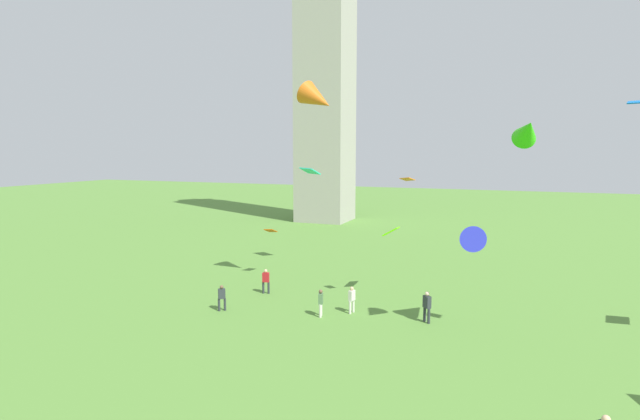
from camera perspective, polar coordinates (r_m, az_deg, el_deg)
name	(u,v)px	position (r m, az deg, el deg)	size (l,w,h in m)	color
monument_obelisk	(325,42)	(69.29, 0.63, 18.84)	(6.66, 6.66, 47.97)	#A8A399
person_0	(266,280)	(33.90, -6.28, -8.02)	(0.51, 0.34, 1.68)	#2D3338
person_1	(427,305)	(28.87, 12.25, -10.68)	(0.52, 0.52, 1.79)	#2D3338
person_2	(352,298)	(29.88, 3.69, -10.13)	(0.35, 0.49, 1.61)	silver
person_3	(321,301)	(29.22, 0.08, -10.50)	(0.34, 0.49, 1.62)	silver
person_4	(222,296)	(30.79, -11.28, -9.76)	(0.47, 0.45, 1.59)	#2D3338
kite_flying_0	(317,99)	(32.86, -0.31, 12.72)	(3.05, 2.29, 2.43)	orange
kite_flying_1	(407,179)	(29.75, 10.06, 3.53)	(0.96, 0.87, 0.28)	orange
kite_flying_2	(391,231)	(33.06, 8.23, -2.45)	(1.10, 1.67, 0.75)	#5DDE04
kite_flying_3	(310,171)	(40.54, -1.17, 4.53)	(1.87, 1.65, 0.59)	#28C9A9
kite_flying_4	(476,242)	(27.69, 17.58, -3.50)	(1.59, 2.37, 1.88)	#3139E4
kite_flying_5	(271,231)	(37.81, -5.72, -2.39)	(0.73, 1.01, 0.42)	#B94D04
kite_flying_6	(640,102)	(24.84, 32.99, 10.43)	(0.99, 0.80, 0.18)	blue
kite_flying_8	(527,131)	(23.86, 22.83, 8.45)	(1.36, 1.95, 1.59)	#30CD12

